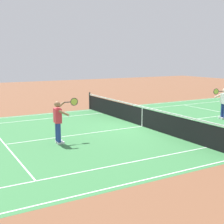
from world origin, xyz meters
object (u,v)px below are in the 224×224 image
(tennis_player_near, at_px, (58,120))
(tennis_player_far, at_px, (224,102))
(tennis_net, at_px, (142,116))
(tennis_ball, at_px, (184,116))

(tennis_player_near, bearing_deg, tennis_player_far, -178.61)
(tennis_net, xyz_separation_m, tennis_player_far, (-4.83, 0.66, 0.44))
(tennis_ball, bearing_deg, tennis_net, 12.99)
(tennis_net, distance_m, tennis_player_far, 4.90)
(tennis_player_near, relative_size, tennis_ball, 25.71)
(tennis_player_near, height_order, tennis_ball, tennis_player_near)
(tennis_player_far, height_order, tennis_ball, tennis_player_far)
(tennis_player_near, xyz_separation_m, tennis_ball, (-7.89, -1.66, -0.90))
(tennis_net, bearing_deg, tennis_ball, -167.01)
(tennis_ball, bearing_deg, tennis_player_near, 11.85)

